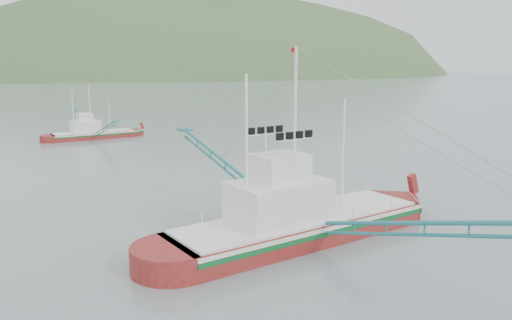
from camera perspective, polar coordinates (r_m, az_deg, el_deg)
ground at (r=34.77m, az=5.71°, el=-6.72°), size 1200.00×1200.00×0.00m
main_boat at (r=30.28m, az=4.75°, el=-5.85°), size 16.93×30.65×12.40m
bg_boat_far at (r=75.52m, az=-18.16°, el=3.22°), size 11.73×21.08×8.53m
headland_right at (r=525.06m, az=-5.11°, el=9.63°), size 684.00×432.00×306.00m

